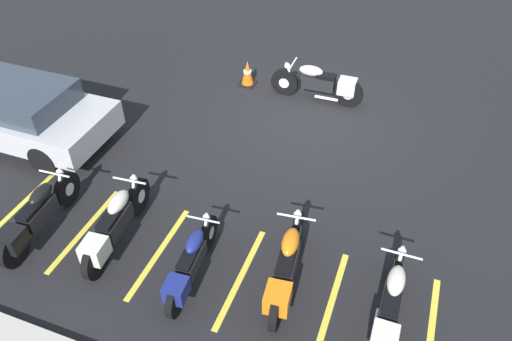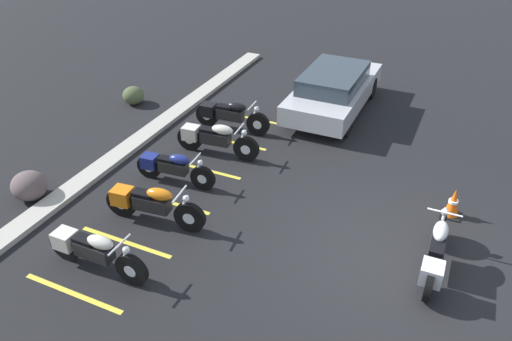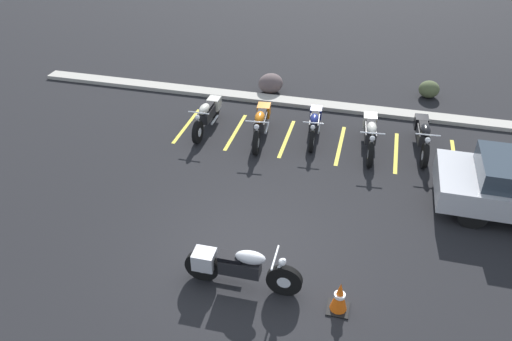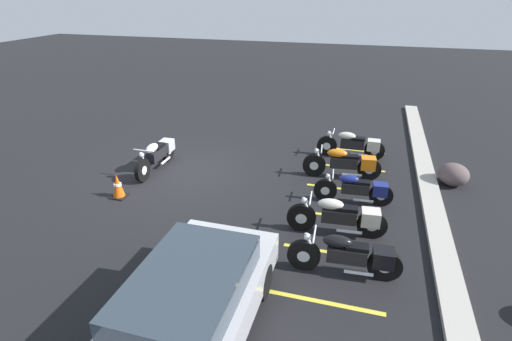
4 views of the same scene
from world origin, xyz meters
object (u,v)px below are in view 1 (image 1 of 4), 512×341
at_px(motorcycle_silver_featured, 321,84).
at_px(parked_bike_4, 36,216).
at_px(car_silver, 13,110).
at_px(traffic_cone, 247,73).
at_px(parked_bike_0, 390,306).
at_px(parked_bike_3, 114,225).
at_px(parked_bike_2, 190,263).
at_px(parked_bike_1, 286,267).

distance_m(motorcycle_silver_featured, parked_bike_4, 6.82).
height_order(car_silver, traffic_cone, car_silver).
xyz_separation_m(parked_bike_0, traffic_cone, (4.40, -5.73, -0.14)).
bearing_deg(parked_bike_3, parked_bike_0, -94.54).
xyz_separation_m(motorcycle_silver_featured, traffic_cone, (1.91, -0.12, -0.16)).
height_order(parked_bike_2, parked_bike_4, parked_bike_4).
relative_size(motorcycle_silver_featured, parked_bike_0, 1.04).
height_order(parked_bike_3, traffic_cone, parked_bike_3).
distance_m(parked_bike_3, car_silver, 4.18).
distance_m(motorcycle_silver_featured, parked_bike_3, 6.00).
bearing_deg(car_silver, parked_bike_4, 136.53).
bearing_deg(car_silver, parked_bike_1, 164.99).
height_order(motorcycle_silver_featured, parked_bike_4, motorcycle_silver_featured).
height_order(parked_bike_1, parked_bike_3, parked_bike_1).
bearing_deg(car_silver, parked_bike_0, 166.93).
xyz_separation_m(parked_bike_3, parked_bike_4, (1.35, 0.28, -0.01)).
bearing_deg(parked_bike_0, parked_bike_2, 95.00).
xyz_separation_m(parked_bike_1, parked_bike_3, (2.95, 0.15, -0.00)).
bearing_deg(parked_bike_0, parked_bike_1, 85.04).
height_order(parked_bike_0, car_silver, car_silver).
bearing_deg(parked_bike_2, parked_bike_0, -89.24).
bearing_deg(parked_bike_1, parked_bike_4, 89.59).
bearing_deg(parked_bike_0, car_silver, 76.66).
bearing_deg(parked_bike_4, motorcycle_silver_featured, -33.58).
bearing_deg(parked_bike_0, traffic_cone, 37.39).
relative_size(motorcycle_silver_featured, parked_bike_1, 1.01).
bearing_deg(motorcycle_silver_featured, traffic_cone, -4.26).
distance_m(motorcycle_silver_featured, parked_bike_2, 5.91).
relative_size(car_silver, traffic_cone, 6.65).
bearing_deg(car_silver, parked_bike_2, 157.25).
bearing_deg(parked_bike_3, motorcycle_silver_featured, -24.79).
xyz_separation_m(parked_bike_1, traffic_cone, (2.81, -5.60, -0.16)).
bearing_deg(parked_bike_2, traffic_cone, 8.63).
xyz_separation_m(motorcycle_silver_featured, parked_bike_4, (3.40, 5.91, -0.02)).
height_order(parked_bike_4, car_silver, car_silver).
bearing_deg(parked_bike_1, motorcycle_silver_featured, 3.21).
bearing_deg(parked_bike_3, parked_bike_4, 96.77).
bearing_deg(parked_bike_1, car_silver, 68.72).
bearing_deg(parked_bike_1, traffic_cone, 20.53).
relative_size(parked_bike_3, parked_bike_4, 1.02).
height_order(parked_bike_0, parked_bike_1, parked_bike_1).
bearing_deg(traffic_cone, car_silver, 44.69).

